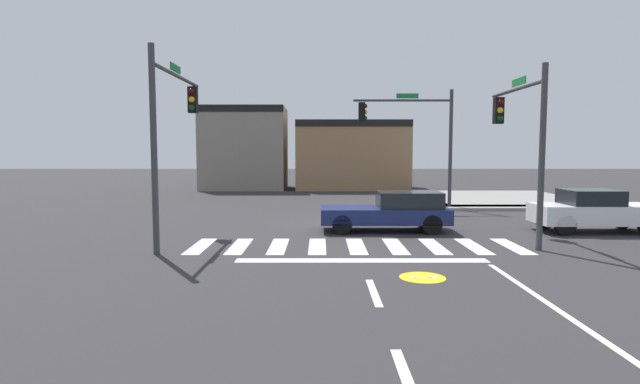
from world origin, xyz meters
TOP-DOWN VIEW (x-y plane):
  - ground_plane at (0.00, 0.00)m, footprint 120.00×120.00m
  - crosswalk_near at (0.00, -4.50)m, footprint 10.18×2.61m
  - lane_markings at (1.16, -11.43)m, footprint 6.80×18.75m
  - bike_detector_marking at (1.27, -8.28)m, footprint 1.08×1.08m
  - curb_corner_northeast at (8.49, 9.42)m, footprint 10.00×10.60m
  - storefront_row at (-2.24, 18.79)m, footprint 15.52×6.04m
  - traffic_signal_northeast at (3.53, 5.35)m, footprint 4.99×0.32m
  - traffic_signal_southwest at (-5.79, -3.75)m, footprint 0.32×5.19m
  - traffic_signal_southeast at (5.37, -3.48)m, footprint 0.32×4.31m
  - car_white at (8.81, -1.80)m, footprint 4.29×1.78m
  - car_navy at (1.50, -1.56)m, footprint 4.66×1.80m

SIDE VIEW (x-z plane):
  - ground_plane at x=0.00m, z-range 0.00..0.00m
  - bike_detector_marking at x=1.27m, z-range 0.00..0.01m
  - lane_markings at x=1.16m, z-range 0.00..0.01m
  - crosswalk_near at x=0.00m, z-range 0.00..0.01m
  - curb_corner_northeast at x=8.49m, z-range 0.00..0.15m
  - car_navy at x=1.50m, z-range 0.02..1.47m
  - car_white at x=8.81m, z-range 0.00..1.55m
  - storefront_row at x=-2.24m, z-range -0.28..5.93m
  - traffic_signal_southeast at x=5.37m, z-range 0.98..6.46m
  - traffic_signal_southwest at x=-5.79m, z-range 1.09..7.00m
  - traffic_signal_northeast at x=3.53m, z-range 1.09..7.07m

